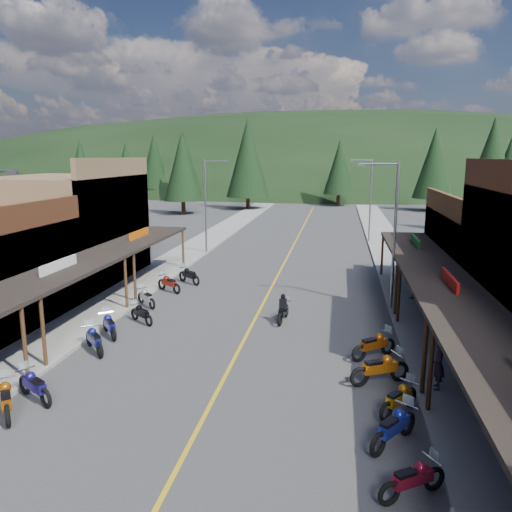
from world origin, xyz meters
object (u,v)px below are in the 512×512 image
at_px(pine_8, 127,175).
at_px(bike_east_4, 413,478).
at_px(bike_east_8, 374,344).
at_px(pedestrian_east_b, 414,283).
at_px(pine_10, 182,167).
at_px(pine_2, 248,158).
at_px(bike_east_5, 394,425).
at_px(streetlight_1, 207,202).
at_px(pine_4, 434,163).
at_px(bike_east_7, 380,367).
at_px(shop_west_3, 67,229).
at_px(streetlight_2, 392,229).
at_px(pine_0, 81,166).
at_px(pine_1, 184,162).
at_px(bike_west_11, 169,282).
at_px(bike_east_6, 399,397).
at_px(bike_west_12, 189,275).
at_px(bike_west_10, 146,297).
at_px(pine_7, 154,161).
at_px(pine_11, 491,167).
at_px(pine_9, 509,172).
at_px(shop_east_3, 505,257).
at_px(bike_west_7, 94,339).
at_px(rider_on_bike, 283,310).
at_px(pine_3, 339,167).
at_px(bike_west_5, 6,397).
at_px(streetlight_3, 369,197).
at_px(bike_west_6, 34,385).
at_px(bike_west_9, 141,313).
at_px(pedestrian_east_a, 439,365).

distance_m(pine_8, bike_east_4, 55.68).
xyz_separation_m(bike_east_8, pedestrian_east_b, (2.81, 9.07, 0.40)).
distance_m(pine_10, pedestrian_east_b, 48.30).
xyz_separation_m(pine_2, bike_east_5, (15.89, -63.49, -7.35)).
bearing_deg(streetlight_1, pine_4, 56.71).
height_order(streetlight_1, bike_east_7, streetlight_1).
relative_size(shop_west_3, pine_2, 0.78).
xyz_separation_m(streetlight_1, bike_east_7, (12.75, -23.43, -3.79)).
bearing_deg(bike_east_4, streetlight_2, 143.73).
bearing_deg(pedestrian_east_b, pine_0, -61.47).
xyz_separation_m(pine_1, bike_west_11, (17.86, -60.49, -6.63)).
height_order(bike_east_6, bike_east_7, bike_east_7).
bearing_deg(bike_west_12, bike_west_10, -151.12).
xyz_separation_m(pine_0, pine_7, (8.00, 14.00, 0.75)).
xyz_separation_m(pine_11, bike_west_10, (-26.38, -31.64, -6.61)).
bearing_deg(pine_9, pedestrian_east_b, -113.86).
distance_m(shop_east_3, pine_10, 50.24).
bearing_deg(bike_east_6, pedestrian_east_b, 118.56).
relative_size(bike_west_7, rider_on_bike, 1.04).
xyz_separation_m(pine_3, bike_west_10, (-10.38, -59.64, -5.91)).
bearing_deg(streetlight_2, bike_west_11, 173.42).
relative_size(pine_0, bike_east_5, 4.88).
bearing_deg(bike_east_4, bike_west_11, -177.85).
relative_size(bike_west_5, rider_on_bike, 1.08).
xyz_separation_m(pine_0, bike_east_6, (46.24, -65.57, -5.90)).
distance_m(shop_east_3, bike_west_11, 20.07).
bearing_deg(streetlight_3, pedestrian_east_b, -85.42).
height_order(pine_2, bike_west_7, pine_2).
xyz_separation_m(streetlight_2, pine_1, (-30.95, 62.00, 2.78)).
height_order(bike_west_6, bike_west_9, bike_west_6).
bearing_deg(bike_west_12, pine_4, 12.16).
relative_size(pine_8, bike_west_9, 5.25).
height_order(pine_9, bike_east_7, pine_9).
height_order(bike_west_7, bike_west_10, bike_west_7).
bearing_deg(pine_10, bike_west_6, -77.67).
bearing_deg(pine_10, pedestrian_east_b, -56.38).
height_order(pine_0, pine_2, pine_2).
xyz_separation_m(streetlight_2, rider_on_bike, (-5.46, -2.97, -3.84)).
bearing_deg(pine_3, pine_1, 171.87).
height_order(pine_0, pedestrian_east_a, pine_0).
bearing_deg(shop_west_3, pine_11, 38.32).
relative_size(pine_1, pedestrian_east_b, 7.06).
height_order(bike_west_11, bike_east_8, bike_east_8).
bearing_deg(pedestrian_east_b, bike_west_5, 32.19).
bearing_deg(pine_0, pine_4, -1.97).
xyz_separation_m(bike_west_9, bike_west_10, (-0.83, 2.74, 0.03)).
bearing_deg(bike_east_4, pine_10, 169.44).
relative_size(pine_9, pine_11, 0.87).
xyz_separation_m(shop_west_3, pine_0, (-26.22, 50.70, 2.96)).
bearing_deg(pine_10, pine_4, 15.52).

